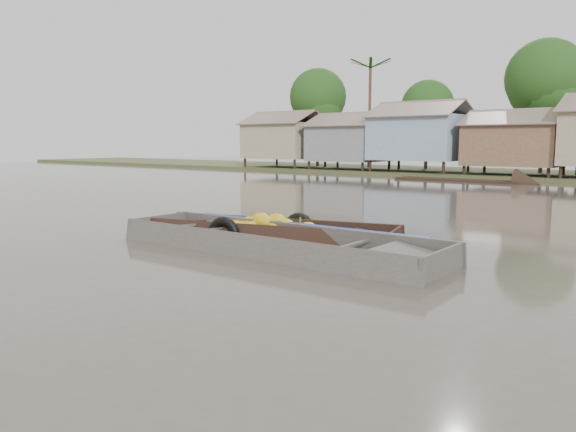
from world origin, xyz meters
The scene contains 3 objects.
ground centered at (0.00, 0.00, 0.00)m, with size 120.00×120.00×0.00m, color #4F483C.
banana_boat centered at (-1.71, 1.57, 0.20)m, with size 6.53×3.09×0.90m.
viewer_boat centered at (-0.58, 0.52, 0.07)m, with size 7.94×2.14×0.64m.
Camera 1 is at (7.14, -8.98, 2.41)m, focal length 35.00 mm.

